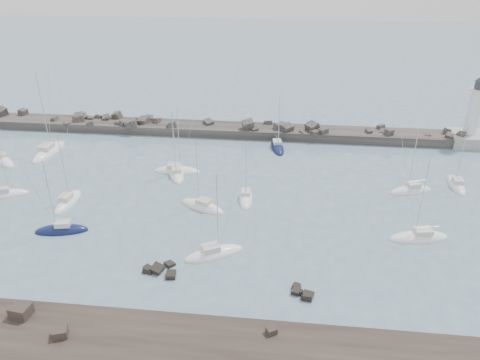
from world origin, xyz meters
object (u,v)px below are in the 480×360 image
(sailboat_3, at_px, (68,202))
(sailboat_5, at_px, (202,207))
(sailboat_0, at_px, (7,195))
(sailboat_13, at_px, (3,161))
(sailboat_10, at_px, (456,185))
(sailboat_2, at_px, (62,231))
(sailboat_4, at_px, (177,171))
(sailboat_1, at_px, (49,152))
(sailboat_8, at_px, (277,148))
(sailboat_11, at_px, (419,238))
(lighthouse, at_px, (470,130))
(sailboat_6, at_px, (246,199))
(sailboat_14, at_px, (177,174))
(sailboat_7, at_px, (214,254))
(sailboat_9, at_px, (411,191))

(sailboat_3, relative_size, sailboat_5, 0.99)
(sailboat_5, bearing_deg, sailboat_0, 179.66)
(sailboat_0, xyz_separation_m, sailboat_13, (-7.87, 12.18, -0.01))
(sailboat_0, distance_m, sailboat_10, 74.04)
(sailboat_2, bearing_deg, sailboat_4, 60.11)
(sailboat_1, height_order, sailboat_3, sailboat_1)
(sailboat_8, bearing_deg, sailboat_5, -113.39)
(sailboat_3, bearing_deg, sailboat_1, 123.90)
(sailboat_4, xyz_separation_m, sailboat_11, (38.05, -16.71, 0.00))
(lighthouse, xyz_separation_m, sailboat_3, (-69.66, -31.87, -2.95))
(sailboat_0, height_order, sailboat_10, sailboat_10)
(sailboat_1, relative_size, sailboat_13, 1.31)
(sailboat_6, bearing_deg, sailboat_13, 168.97)
(sailboat_1, bearing_deg, sailboat_14, -13.45)
(sailboat_6, bearing_deg, sailboat_7, -100.10)
(sailboat_4, distance_m, sailboat_11, 41.56)
(lighthouse, relative_size, sailboat_6, 1.33)
(sailboat_3, xyz_separation_m, sailboat_7, (24.94, -10.85, -0.00))
(lighthouse, xyz_separation_m, sailboat_13, (-88.39, -18.55, -2.96))
(sailboat_6, distance_m, sailboat_11, 26.20)
(sailboat_0, xyz_separation_m, sailboat_1, (-1.30, 16.98, 0.01))
(sailboat_5, bearing_deg, sailboat_10, 16.12)
(sailboat_1, bearing_deg, sailboat_7, -37.97)
(lighthouse, height_order, sailboat_7, lighthouse)
(sailboat_7, height_order, sailboat_10, sailboat_7)
(sailboat_9, bearing_deg, sailboat_10, 20.39)
(lighthouse, relative_size, sailboat_14, 1.19)
(sailboat_13, bearing_deg, sailboat_4, -0.95)
(sailboat_3, relative_size, sailboat_8, 1.01)
(sailboat_11, bearing_deg, sailboat_9, 82.91)
(sailboat_5, bearing_deg, sailboat_6, 27.41)
(lighthouse, height_order, sailboat_1, sailboat_1)
(sailboat_8, bearing_deg, sailboat_9, -34.61)
(sailboat_3, bearing_deg, sailboat_5, 2.55)
(sailboat_6, bearing_deg, sailboat_1, 160.83)
(sailboat_9, relative_size, sailboat_14, 0.95)
(sailboat_8, relative_size, sailboat_13, 0.96)
(sailboat_9, bearing_deg, sailboat_6, -168.21)
(sailboat_5, xyz_separation_m, sailboat_13, (-39.96, 12.37, -0.01))
(sailboat_13, xyz_separation_m, sailboat_14, (33.35, -1.61, 0.00))
(sailboat_6, bearing_deg, sailboat_4, 147.21)
(sailboat_13, bearing_deg, sailboat_10, -0.36)
(lighthouse, xyz_separation_m, sailboat_14, (-55.04, -20.16, -2.96))
(sailboat_6, height_order, sailboat_13, sailboat_13)
(sailboat_6, xyz_separation_m, sailboat_8, (4.13, 21.05, 0.00))
(lighthouse, height_order, sailboat_6, lighthouse)
(sailboat_10, relative_size, sailboat_13, 0.92)
(sailboat_4, bearing_deg, sailboat_7, -66.06)
(sailboat_3, bearing_deg, sailboat_8, 38.56)
(lighthouse, relative_size, sailboat_2, 1.22)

